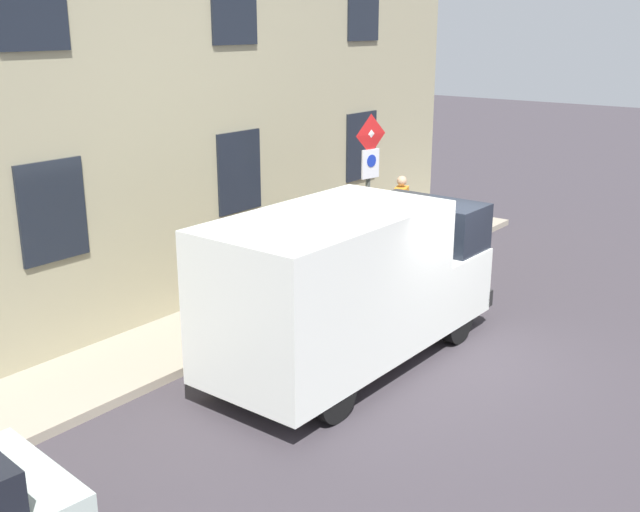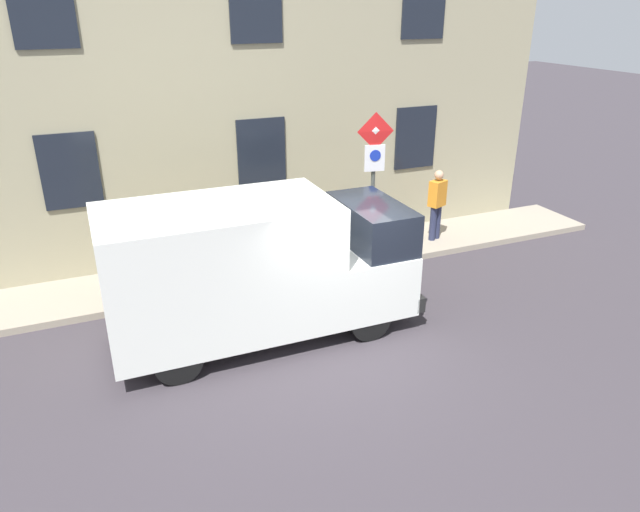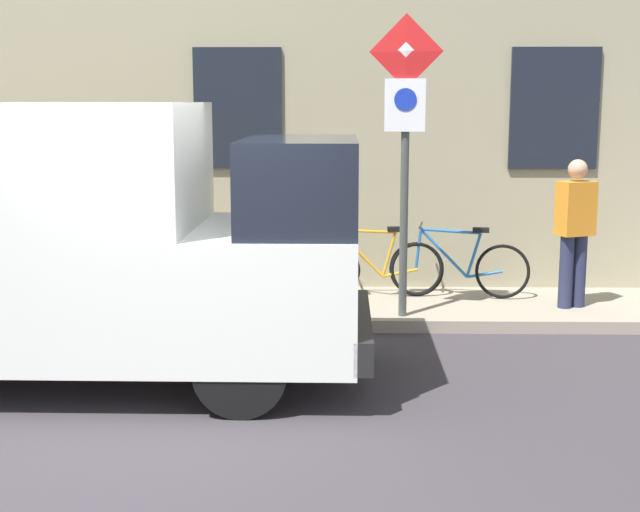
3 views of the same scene
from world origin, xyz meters
The scene contains 10 objects.
ground_plane centered at (0.00, 0.00, 0.00)m, with size 80.00×80.00×0.00m, color #393339.
sidewalk_slab centered at (3.36, 0.00, 0.07)m, with size 1.81×16.35×0.14m, color gray.
building_facade centered at (4.61, 0.00, 3.78)m, with size 0.75×14.35×7.56m.
sign_post_stacked centered at (2.67, -1.98, 2.27)m, with size 0.19×0.55×3.16m.
delivery_van centered at (0.75, 1.28, 1.33)m, with size 2.03×5.34×2.50m.
bicycle_blue centered at (3.71, -2.74, 0.51)m, with size 0.51×1.71×0.89m.
bicycle_orange centered at (3.71, -1.71, 0.51)m, with size 0.46×1.71×0.89m.
bicycle_black centered at (3.71, -0.68, 0.51)m, with size 0.46×1.72×0.89m.
bicycle_red centered at (3.71, 0.35, 0.51)m, with size 0.50×1.71×0.89m.
pedestrian centered at (3.17, -3.99, 1.07)m, with size 0.39×0.47×1.72m.
Camera 1 is at (-5.56, 10.14, 5.07)m, focal length 42.96 mm.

